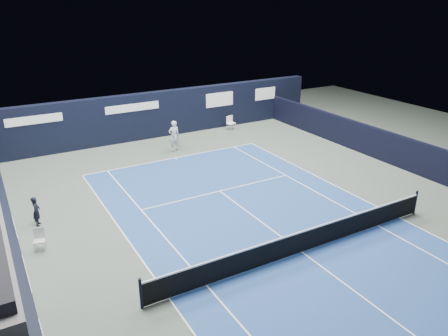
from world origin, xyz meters
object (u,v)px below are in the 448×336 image
object	(u,v)px
tennis_net	(303,241)
tennis_player	(174,136)
line_judge_chair	(39,238)
folding_chair_back_a	(230,122)
folding_chair_back_b	(231,121)

from	to	relation	value
tennis_net	tennis_player	xyz separation A→B (m)	(0.53, 13.14, 0.46)
tennis_player	line_judge_chair	bearing A→B (deg)	-138.94
folding_chair_back_a	line_judge_chair	bearing A→B (deg)	-152.42
line_judge_chair	tennis_net	xyz separation A→B (m)	(8.60, -5.19, -0.00)
tennis_player	tennis_net	bearing A→B (deg)	-92.30
folding_chair_back_a	folding_chair_back_b	size ratio (longest dim) A/B	0.99
line_judge_chair	tennis_player	xyz separation A→B (m)	(9.13, 7.95, 0.46)
tennis_net	line_judge_chair	bearing A→B (deg)	148.88
folding_chair_back_a	line_judge_chair	size ratio (longest dim) A/B	1.10
folding_chair_back_b	tennis_player	bearing A→B (deg)	-166.90
folding_chair_back_b	tennis_player	xyz separation A→B (m)	(-5.52, -2.31, 0.40)
folding_chair_back_b	tennis_net	xyz separation A→B (m)	(-6.04, -15.45, -0.06)
folding_chair_back_a	tennis_net	world-z (taller)	tennis_net
folding_chair_back_a	tennis_player	bearing A→B (deg)	-164.81
tennis_net	folding_chair_back_a	bearing A→B (deg)	69.09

